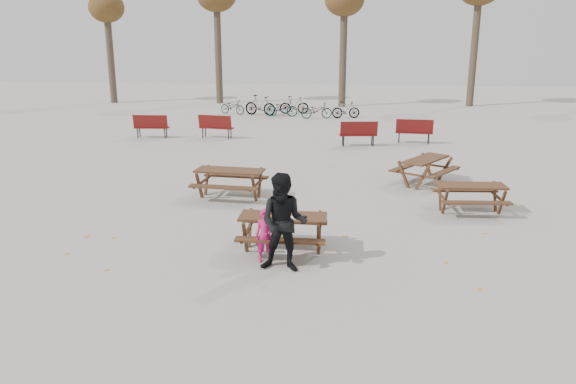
# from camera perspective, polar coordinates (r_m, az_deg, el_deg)

# --- Properties ---
(ground) EXTENTS (80.00, 80.00, 0.00)m
(ground) POSITION_cam_1_polar(r_m,az_deg,el_deg) (11.87, -0.49, -5.96)
(ground) COLOR gray
(ground) RESTS_ON ground
(main_picnic_table) EXTENTS (1.80, 1.45, 0.78)m
(main_picnic_table) POSITION_cam_1_polar(r_m,az_deg,el_deg) (11.66, -0.50, -3.29)
(main_picnic_table) COLOR #382114
(main_picnic_table) RESTS_ON ground
(food_tray) EXTENTS (0.18, 0.11, 0.03)m
(food_tray) POSITION_cam_1_polar(r_m,az_deg,el_deg) (11.40, 0.72, -2.65)
(food_tray) COLOR white
(food_tray) RESTS_ON main_picnic_table
(bread_roll) EXTENTS (0.14, 0.06, 0.05)m
(bread_roll) POSITION_cam_1_polar(r_m,az_deg,el_deg) (11.39, 0.72, -2.45)
(bread_roll) COLOR tan
(bread_roll) RESTS_ON food_tray
(soda_bottle) EXTENTS (0.07, 0.07, 0.17)m
(soda_bottle) POSITION_cam_1_polar(r_m,az_deg,el_deg) (11.42, -2.00, -2.33)
(soda_bottle) COLOR silver
(soda_bottle) RESTS_ON main_picnic_table
(child) EXTENTS (0.43, 0.31, 1.10)m
(child) POSITION_cam_1_polar(r_m,az_deg,el_deg) (11.13, -2.33, -4.46)
(child) COLOR #CD1965
(child) RESTS_ON ground
(adult) EXTENTS (0.99, 0.80, 1.92)m
(adult) POSITION_cam_1_polar(r_m,az_deg,el_deg) (10.59, -0.43, -3.15)
(adult) COLOR black
(adult) RESTS_ON ground
(picnic_table_east) EXTENTS (1.77, 1.47, 0.73)m
(picnic_table_east) POSITION_cam_1_polar(r_m,az_deg,el_deg) (14.98, 18.04, -0.64)
(picnic_table_east) COLOR #382114
(picnic_table_east) RESTS_ON ground
(picnic_table_north) EXTENTS (2.00, 1.68, 0.80)m
(picnic_table_north) POSITION_cam_1_polar(r_m,az_deg,el_deg) (15.58, -5.92, 0.84)
(picnic_table_north) COLOR #382114
(picnic_table_north) RESTS_ON ground
(picnic_table_far) EXTENTS (2.23, 2.33, 0.78)m
(picnic_table_far) POSITION_cam_1_polar(r_m,az_deg,el_deg) (17.48, 13.72, 2.08)
(picnic_table_far) COLOR #382114
(picnic_table_far) RESTS_ON ground
(park_bench_row) EXTENTS (12.83, 1.89, 1.03)m
(park_bench_row) POSITION_cam_1_polar(r_m,az_deg,el_deg) (23.82, -0.60, 6.41)
(park_bench_row) COLOR maroon
(park_bench_row) RESTS_ON ground
(bicycle_row) EXTENTS (7.98, 2.45, 1.11)m
(bicycle_row) POSITION_cam_1_polar(r_m,az_deg,el_deg) (31.32, -0.35, 8.59)
(bicycle_row) COLOR black
(bicycle_row) RESTS_ON ground
(tree_row) EXTENTS (32.17, 3.52, 8.26)m
(tree_row) POSITION_cam_1_polar(r_m,az_deg,el_deg) (36.15, 5.59, 18.57)
(tree_row) COLOR #382B21
(tree_row) RESTS_ON ground
(fallen_leaves) EXTENTS (11.00, 11.00, 0.01)m
(fallen_leaves) POSITION_cam_1_polar(r_m,az_deg,el_deg) (14.17, 2.63, -2.29)
(fallen_leaves) COLOR orange
(fallen_leaves) RESTS_ON ground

